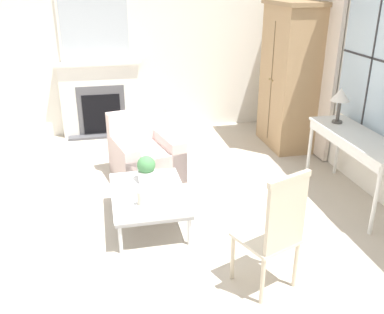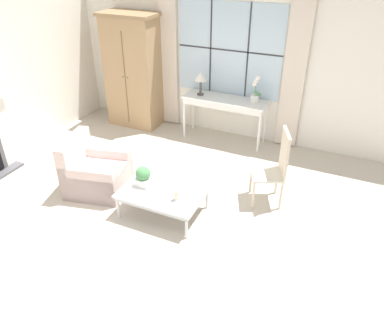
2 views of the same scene
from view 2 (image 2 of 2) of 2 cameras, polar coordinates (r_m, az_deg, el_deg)
ground_plane at (r=5.14m, az=-6.55°, el=-9.87°), size 14.00×14.00×0.00m
wall_back_windowed at (r=6.95m, az=5.66°, el=14.32°), size 7.20×0.14×2.80m
armoire at (r=7.49m, az=-8.95°, el=12.81°), size 1.08×0.64×2.16m
console_table at (r=6.85m, az=5.03°, el=8.18°), size 1.53×0.49×0.81m
table_lamp at (r=6.85m, az=1.32°, el=12.02°), size 0.23×0.23×0.43m
potted_orchid at (r=6.66m, az=9.59°, el=9.69°), size 0.19×0.15×0.49m
armchair_upholstered at (r=5.76m, az=-14.45°, el=-2.36°), size 0.98×0.97×0.83m
side_chair_wooden at (r=5.27m, az=12.69°, el=-1.15°), size 0.57×0.57×1.11m
coffee_table at (r=5.09m, az=-4.46°, el=-5.51°), size 1.12×0.78×0.36m
potted_plant_small at (r=5.13m, az=-7.45°, el=-2.91°), size 0.21×0.21×0.29m
pillar_candle at (r=4.85m, az=-2.39°, el=-5.87°), size 0.10×0.10×0.16m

